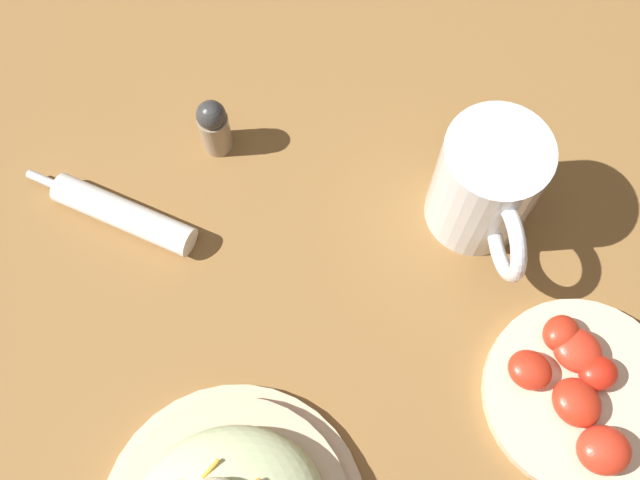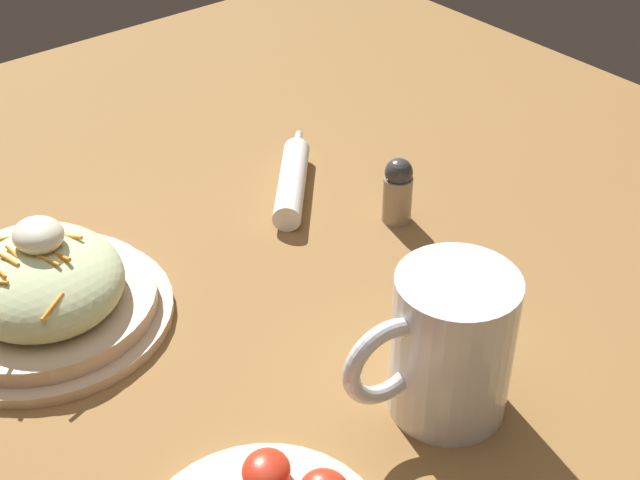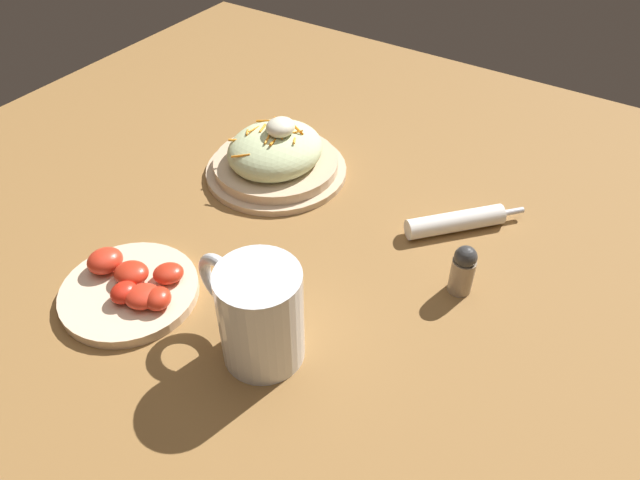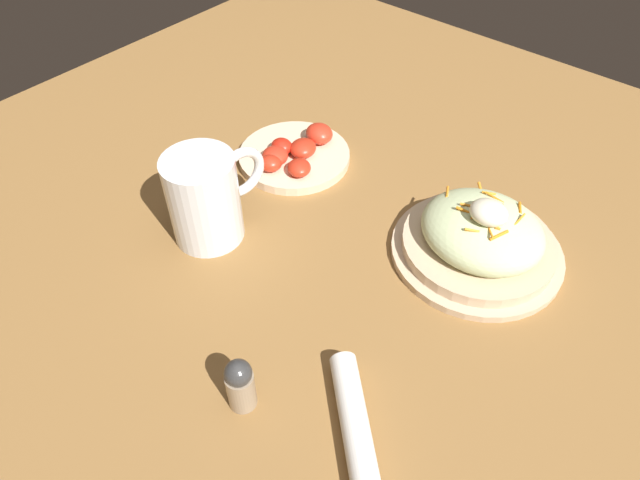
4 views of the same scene
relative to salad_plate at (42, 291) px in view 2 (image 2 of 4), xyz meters
name	(u,v)px [view 2 (image 2 of 4)]	position (x,y,z in m)	size (l,w,h in m)	color
ground_plane	(258,344)	(-0.15, -0.13, -0.03)	(1.43, 1.43, 0.00)	olive
salad_plate	(42,291)	(0.00, 0.00, 0.00)	(0.23, 0.23, 0.10)	#D1B28E
beer_mug	(449,351)	(-0.31, -0.21, 0.03)	(0.10, 0.15, 0.13)	white
napkin_roll	(292,181)	(0.03, -0.31, -0.02)	(0.15, 0.14, 0.03)	white
salt_shaker	(398,190)	(-0.09, -0.36, 0.00)	(0.03, 0.03, 0.07)	gray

